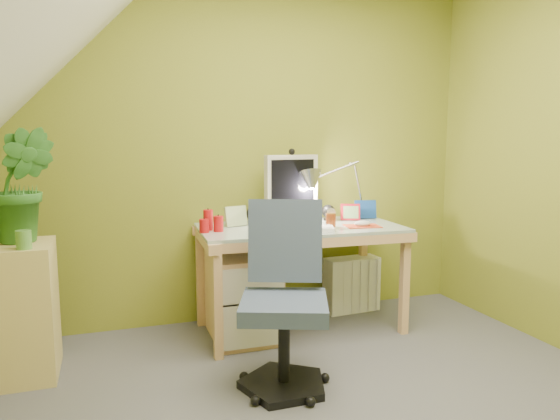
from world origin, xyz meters
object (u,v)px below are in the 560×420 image
object	(u,v)px
potted_plant	(22,185)
desk_lamp	(351,177)
desk	(300,278)
task_chair	(284,305)
side_ledge	(29,310)
radiator	(351,284)
monitor	(291,186)

from	to	relation	value
potted_plant	desk_lamp	bearing A→B (deg)	7.98
desk	task_chair	distance (m)	0.84
side_ledge	desk_lamp	bearing A→B (deg)	9.34
radiator	desk	bearing A→B (deg)	-158.43
monitor	potted_plant	world-z (taller)	potted_plant
desk	potted_plant	world-z (taller)	potted_plant
desk_lamp	side_ledge	world-z (taller)	desk_lamp
desk	desk_lamp	bearing A→B (deg)	24.33
desk_lamp	side_ledge	distance (m)	2.19
side_ledge	task_chair	xyz separation A→B (m)	(1.24, -0.59, 0.08)
desk_lamp	task_chair	size ratio (longest dim) A/B	0.67
monitor	potted_plant	xyz separation A→B (m)	(-1.62, -0.29, 0.07)
desk_lamp	radiator	bearing A→B (deg)	45.38
desk	task_chair	bearing A→B (deg)	-113.96
desk_lamp	radiator	world-z (taller)	desk_lamp
desk	potted_plant	distance (m)	1.76
desk_lamp	potted_plant	distance (m)	2.09
desk	radiator	xyz separation A→B (m)	(0.50, 0.24, -0.15)
potted_plant	task_chair	xyz separation A→B (m)	(1.24, -0.64, -0.59)
potted_plant	radiator	distance (m)	2.30
side_ledge	radiator	size ratio (longest dim) A/B	1.80
task_chair	radiator	bearing A→B (deg)	69.22
monitor	task_chair	world-z (taller)	monitor
desk	radiator	bearing A→B (deg)	27.84
radiator	monitor	bearing A→B (deg)	-177.34
potted_plant	task_chair	distance (m)	1.52
monitor	task_chair	bearing A→B (deg)	-119.21
monitor	task_chair	size ratio (longest dim) A/B	0.57
potted_plant	radiator	xyz separation A→B (m)	(2.12, 0.35, -0.83)
desk	side_ledge	world-z (taller)	side_ledge
radiator	potted_plant	bearing A→B (deg)	-174.45
desk	desk_lamp	size ratio (longest dim) A/B	2.21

